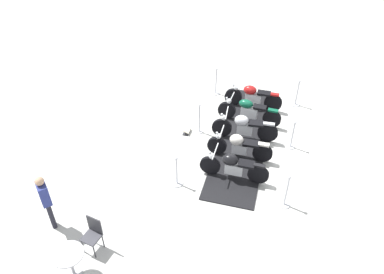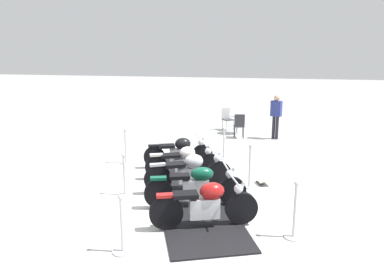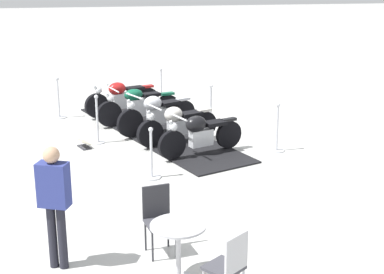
{
  "view_description": "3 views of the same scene",
  "coord_description": "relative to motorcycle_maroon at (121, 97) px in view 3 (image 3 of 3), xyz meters",
  "views": [
    {
      "loc": [
        -4.71,
        9.01,
        7.98
      ],
      "look_at": [
        0.56,
        2.11,
        1.13
      ],
      "focal_mm": 35.87,
      "sensor_mm": 36.0,
      "label": 1
    },
    {
      "loc": [
        1.92,
        -8.18,
        3.32
      ],
      "look_at": [
        -0.27,
        1.58,
        0.98
      ],
      "focal_mm": 34.18,
      "sensor_mm": 36.0,
      "label": 2
    },
    {
      "loc": [
        1.45,
        13.24,
        3.97
      ],
      "look_at": [
        -0.42,
        2.42,
        0.6
      ],
      "focal_mm": 53.91,
      "sensor_mm": 36.0,
      "label": 3
    }
  ],
  "objects": [
    {
      "name": "cafe_chair_near_table",
      "position": [
        -0.1,
        7.67,
        0.06
      ],
      "size": [
        0.47,
        0.47,
        0.97
      ],
      "rotation": [
        0.0,
        0.0,
        1.76
      ],
      "color": "#2D2D33",
      "rests_on": "ground_plane"
    },
    {
      "name": "stanchion_right_front",
      "position": [
        1.64,
        -0.03,
        -0.15
      ],
      "size": [
        0.34,
        0.34,
        1.09
      ],
      "color": "silver",
      "rests_on": "ground_plane"
    },
    {
      "name": "cafe_table",
      "position": [
        -0.26,
        8.48,
        0.1
      ],
      "size": [
        0.72,
        0.72,
        0.79
      ],
      "color": "#B7B7BC",
      "rests_on": "ground_plane"
    },
    {
      "name": "stanchion_right_mid",
      "position": [
        0.67,
        2.36,
        -0.09
      ],
      "size": [
        0.29,
        0.29,
        1.12
      ],
      "color": "silver",
      "rests_on": "ground_plane"
    },
    {
      "name": "motorcycle_cream",
      "position": [
        -1.09,
        2.69,
        -0.02
      ],
      "size": [
        1.93,
        0.97,
        0.9
      ],
      "rotation": [
        0.0,
        0.0,
        0.39
      ],
      "color": "black",
      "rests_on": "display_platform"
    },
    {
      "name": "bystander_person",
      "position": [
        1.28,
        7.88,
        0.53
      ],
      "size": [
        0.45,
        0.35,
        1.71
      ],
      "rotation": [
        0.0,
        0.0,
        -1.95
      ],
      "color": "#23232D",
      "rests_on": "ground_plane"
    },
    {
      "name": "stanchion_left_front",
      "position": [
        -1.21,
        -1.19,
        -0.19
      ],
      "size": [
        0.36,
        0.36,
        1.04
      ],
      "color": "silver",
      "rests_on": "ground_plane"
    },
    {
      "name": "cafe_chair_across_table",
      "position": [
        -0.77,
        9.13,
        0.05
      ],
      "size": [
        0.56,
        0.56,
        0.95
      ],
      "rotation": [
        0.0,
        0.0,
        -0.91
      ],
      "color": "#B7B7BC",
      "rests_on": "ground_plane"
    },
    {
      "name": "stanchion_left_rear",
      "position": [
        -3.15,
        3.6,
        -0.16
      ],
      "size": [
        0.34,
        0.34,
        1.08
      ],
      "color": "silver",
      "rests_on": "ground_plane"
    },
    {
      "name": "motorcycle_chrome",
      "position": [
        -0.72,
        1.8,
        0.03
      ],
      "size": [
        1.99,
        1.14,
        0.97
      ],
      "rotation": [
        0.0,
        0.0,
        0.46
      ],
      "color": "black",
      "rests_on": "display_platform"
    },
    {
      "name": "ground_plane",
      "position": [
        -0.76,
        1.78,
        -0.49
      ],
      "size": [
        80.0,
        80.0,
        0.0
      ],
      "primitive_type": "plane",
      "color": "silver"
    },
    {
      "name": "display_platform",
      "position": [
        -0.76,
        1.78,
        -0.47
      ],
      "size": [
        3.7,
        6.21,
        0.04
      ],
      "primitive_type": "cube",
      "rotation": [
        0.0,
        0.0,
        1.96
      ],
      "color": "black",
      "rests_on": "ground_plane"
    },
    {
      "name": "stanchion_left_mid",
      "position": [
        -2.18,
        1.21,
        -0.15
      ],
      "size": [
        0.3,
        0.3,
        1.02
      ],
      "color": "silver",
      "rests_on": "ground_plane"
    },
    {
      "name": "stanchion_right_rear",
      "position": [
        -0.3,
        4.75,
        -0.2
      ],
      "size": [
        0.36,
        0.36,
        1.01
      ],
      "color": "silver",
      "rests_on": "ground_plane"
    },
    {
      "name": "motorcycle_black",
      "position": [
        -1.45,
        3.6,
        0.0
      ],
      "size": [
        1.93,
        0.98,
        0.91
      ],
      "rotation": [
        0.0,
        0.0,
        0.38
      ],
      "color": "black",
      "rests_on": "display_platform"
    },
    {
      "name": "motorcycle_forest",
      "position": [
        -0.36,
        0.9,
        -0.01
      ],
      "size": [
        2.16,
        0.9,
        0.93
      ],
      "rotation": [
        0.0,
        0.0,
        0.32
      ],
      "color": "black",
      "rests_on": "display_platform"
    },
    {
      "name": "motorcycle_maroon",
      "position": [
        0.0,
        0.0,
        0.0
      ],
      "size": [
        2.01,
        1.02,
        0.94
      ],
      "rotation": [
        0.0,
        0.0,
        0.37
      ],
      "color": "black",
      "rests_on": "display_platform"
    },
    {
      "name": "info_placard",
      "position": [
        0.98,
        2.66,
        -0.43
      ],
      "size": [
        0.36,
        0.45,
        0.2
      ],
      "rotation": [
        0.0,
        0.0,
        5.1
      ],
      "color": "#333338",
      "rests_on": "ground_plane"
    }
  ]
}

